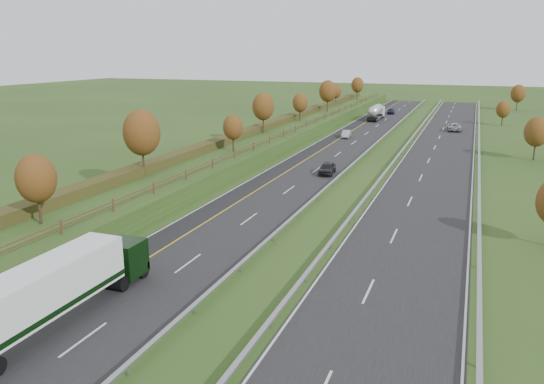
# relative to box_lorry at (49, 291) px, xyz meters

# --- Properties ---
(ground) EXTENTS (400.00, 400.00, 0.00)m
(ground) POSITION_rel_box_lorry_xyz_m (9.39, 55.47, -2.33)
(ground) COLOR #294619
(ground) RESTS_ON ground
(near_carriageway) EXTENTS (10.50, 200.00, 0.04)m
(near_carriageway) POSITION_rel_box_lorry_xyz_m (1.39, 60.47, -2.31)
(near_carriageway) COLOR black
(near_carriageway) RESTS_ON ground
(far_carriageway) EXTENTS (10.50, 200.00, 0.04)m
(far_carriageway) POSITION_rel_box_lorry_xyz_m (17.89, 60.47, -2.31)
(far_carriageway) COLOR black
(far_carriageway) RESTS_ON ground
(hard_shoulder) EXTENTS (3.00, 200.00, 0.04)m
(hard_shoulder) POSITION_rel_box_lorry_xyz_m (-2.36, 60.47, -2.31)
(hard_shoulder) COLOR black
(hard_shoulder) RESTS_ON ground
(lane_markings) EXTENTS (26.75, 200.00, 0.01)m
(lane_markings) POSITION_rel_box_lorry_xyz_m (7.79, 60.35, -2.28)
(lane_markings) COLOR silver
(lane_markings) RESTS_ON near_carriageway
(embankment_left) EXTENTS (12.00, 200.00, 2.00)m
(embankment_left) POSITION_rel_box_lorry_xyz_m (-11.61, 60.47, -1.33)
(embankment_left) COLOR #294619
(embankment_left) RESTS_ON ground
(hedge_left) EXTENTS (2.20, 180.00, 1.10)m
(hedge_left) POSITION_rel_box_lorry_xyz_m (-13.61, 60.47, 0.22)
(hedge_left) COLOR #353917
(hedge_left) RESTS_ON embankment_left
(fence_left) EXTENTS (0.12, 189.06, 1.20)m
(fence_left) POSITION_rel_box_lorry_xyz_m (-7.11, 60.06, 0.40)
(fence_left) COLOR #422B19
(fence_left) RESTS_ON embankment_left
(median_barrier_near) EXTENTS (0.32, 200.00, 0.71)m
(median_barrier_near) POSITION_rel_box_lorry_xyz_m (7.09, 60.47, -1.72)
(median_barrier_near) COLOR #93969B
(median_barrier_near) RESTS_ON ground
(median_barrier_far) EXTENTS (0.32, 200.00, 0.71)m
(median_barrier_far) POSITION_rel_box_lorry_xyz_m (12.19, 60.47, -1.72)
(median_barrier_far) COLOR #93969B
(median_barrier_far) RESTS_ON ground
(outer_barrier_far) EXTENTS (0.32, 200.00, 0.71)m
(outer_barrier_far) POSITION_rel_box_lorry_xyz_m (23.69, 60.47, -1.71)
(outer_barrier_far) COLOR #93969B
(outer_barrier_far) RESTS_ON ground
(trees_left) EXTENTS (6.64, 164.30, 7.66)m
(trees_left) POSITION_rel_box_lorry_xyz_m (-11.25, 57.11, 4.04)
(trees_left) COLOR #2D2116
(trees_left) RESTS_ON embankment_left
(trees_far) EXTENTS (8.45, 118.60, 7.12)m
(trees_far) POSITION_rel_box_lorry_xyz_m (31.19, 89.69, 1.92)
(trees_far) COLOR #2D2116
(trees_far) RESTS_ON ground
(box_lorry) EXTENTS (2.58, 16.28, 4.06)m
(box_lorry) POSITION_rel_box_lorry_xyz_m (0.00, 0.00, 0.00)
(box_lorry) COLOR black
(box_lorry) RESTS_ON near_carriageway
(road_tanker) EXTENTS (2.40, 11.22, 3.46)m
(road_tanker) POSITION_rel_box_lorry_xyz_m (0.42, 106.36, -0.47)
(road_tanker) COLOR silver
(road_tanker) RESTS_ON near_carriageway
(car_dark_near) EXTENTS (2.25, 4.77, 1.58)m
(car_dark_near) POSITION_rel_box_lorry_xyz_m (4.68, 45.33, -1.50)
(car_dark_near) COLOR black
(car_dark_near) RESTS_ON near_carriageway
(car_silver_mid) EXTENTS (1.83, 4.29, 1.37)m
(car_silver_mid) POSITION_rel_box_lorry_xyz_m (0.05, 76.60, -1.60)
(car_silver_mid) COLOR #A5A5A9
(car_silver_mid) RESTS_ON near_carriageway
(car_small_far) EXTENTS (2.30, 4.66, 1.30)m
(car_small_far) POSITION_rel_box_lorry_xyz_m (1.99, 119.78, -1.64)
(car_small_far) COLOR #13143D
(car_small_far) RESTS_ON near_carriageway
(car_oncoming) EXTENTS (3.02, 5.82, 1.57)m
(car_oncoming) POSITION_rel_box_lorry_xyz_m (18.88, 93.34, -1.51)
(car_oncoming) COLOR #A4A5A9
(car_oncoming) RESTS_ON far_carriageway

